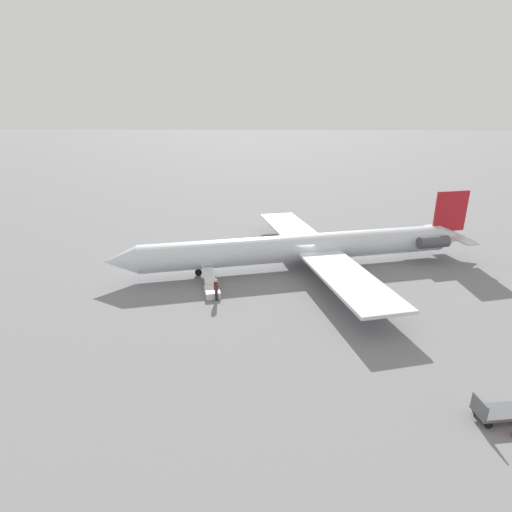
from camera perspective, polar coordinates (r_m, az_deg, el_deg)
ground_plane at (r=37.17m, az=6.19°, el=-1.58°), size 600.00×600.00×0.00m
airplane_main at (r=36.83m, az=7.71°, el=1.32°), size 33.77×26.49×6.44m
boarding_stairs at (r=31.89m, az=-6.37°, el=-4.63°), size 2.09×4.14×1.63m
passenger at (r=30.36m, az=-5.70°, el=-4.59°), size 0.41×0.56×1.74m
luggage_cart at (r=22.75m, az=31.13°, el=-18.52°), size 2.35×1.45×1.22m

